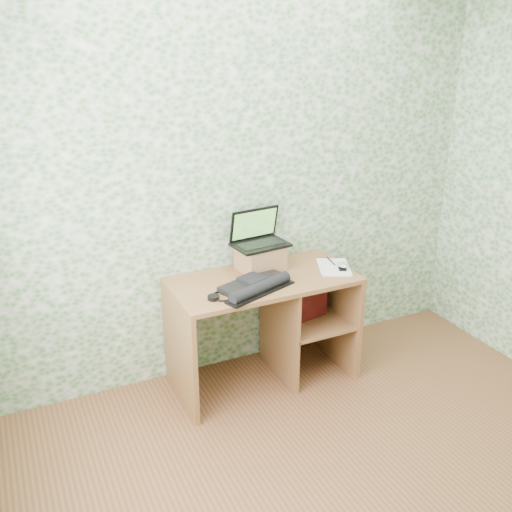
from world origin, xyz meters
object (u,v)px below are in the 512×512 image
notepad (334,267)px  keyboard (256,285)px  desk (272,311)px  riser (260,258)px  laptop (258,236)px

notepad → keyboard: bearing=-149.1°
desk → keyboard: 0.38m
notepad → riser: bearing=-179.0°
desk → laptop: laptop is taller
desk → keyboard: keyboard is taller
desk → notepad: 0.51m
desk → laptop: bearing=100.5°
laptop → keyboard: (-0.16, -0.31, -0.20)m
laptop → keyboard: size_ratio=0.73×
desk → riser: size_ratio=4.29×
riser → laptop: (-0.00, 0.04, 0.14)m
desk → keyboard: (-0.19, -0.15, 0.29)m
riser → notepad: riser is taller
desk → notepad: (0.43, -0.08, 0.28)m
riser → laptop: bearing=90.0°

